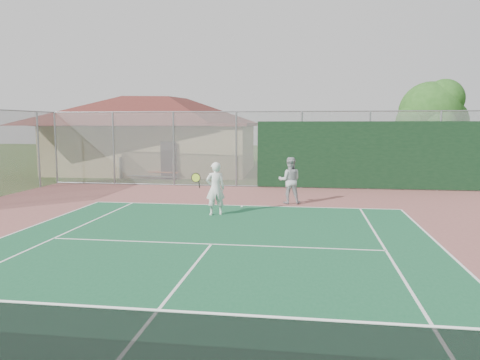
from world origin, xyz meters
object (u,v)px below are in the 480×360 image
clubhouse (156,127)px  player_grey_back (290,181)px  bleachers (155,166)px  tree (432,115)px  player_white_front (215,189)px

clubhouse → player_grey_back: (8.58, -10.75, -1.89)m
bleachers → tree: size_ratio=0.65×
clubhouse → player_grey_back: clubhouse is taller
tree → player_grey_back: 10.61m
tree → clubhouse: bearing=168.9°
bleachers → tree: bearing=10.7°
tree → bleachers: bearing=-179.5°
bleachers → player_white_front: size_ratio=1.97×
player_white_front → tree: bearing=-153.9°
bleachers → player_white_front: bearing=-51.7°
clubhouse → tree: size_ratio=2.50×
tree → player_white_front: (-9.08, -10.28, -2.52)m
clubhouse → bleachers: bearing=-76.6°
clubhouse → bleachers: size_ratio=3.82×
tree → player_grey_back: tree is taller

